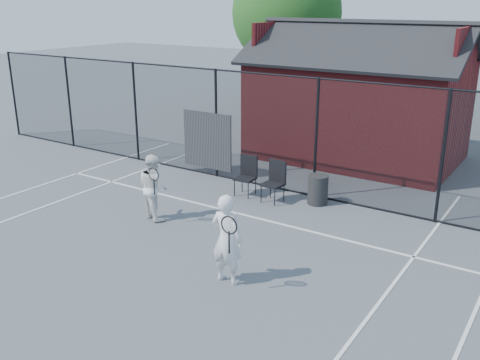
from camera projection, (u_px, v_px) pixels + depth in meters
The scene contains 10 objects.
ground at pixel (149, 264), 10.09m from camera, with size 80.00×80.00×0.00m, color #4F545A.
court_lines at pixel (96, 294), 9.04m from camera, with size 11.02×18.00×0.01m.
fence at pixel (270, 134), 13.74m from camera, with size 22.04×3.00×3.00m.
clubhouse at pixel (358, 107), 16.45m from camera, with size 6.50×4.36×4.19m.
tree_left at pixel (287, 14), 21.78m from camera, with size 4.48×4.48×6.44m.
player_front at pixel (227, 239), 9.18m from camera, with size 0.74×0.55×1.64m.
player_back at pixel (154, 187), 11.97m from camera, with size 0.88×0.76×1.50m.
chair_left at pixel (273, 183), 13.01m from camera, with size 0.48×0.50×1.00m, color black.
chair_right at pixel (245, 177), 13.46m from camera, with size 0.47×0.49×0.99m, color black.
waste_bin at pixel (318, 190), 12.95m from camera, with size 0.49×0.49×0.72m, color black.
Camera 1 is at (6.39, -6.63, 4.73)m, focal length 40.00 mm.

